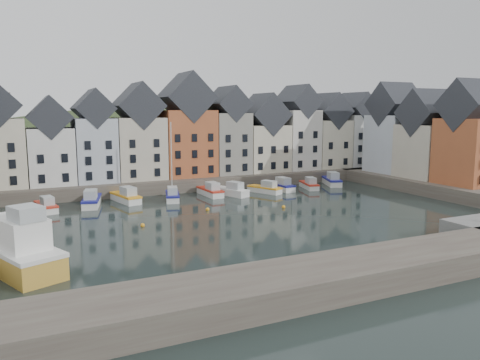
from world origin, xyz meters
TOP-DOWN VIEW (x-y plane):
  - ground at (0.00, 0.00)m, footprint 260.00×260.00m
  - far_quay at (0.00, 30.00)m, footprint 90.00×16.00m
  - right_quay at (37.00, 3.00)m, footprint 14.00×54.00m
  - near_wall at (-10.00, -22.00)m, footprint 50.00×6.00m
  - hillside at (0.02, 56.00)m, footprint 153.60×70.40m
  - far_terrace at (3.21, 28.00)m, footprint 72.37×8.16m
  - right_terrace at (36.00, 8.07)m, footprint 8.30×24.25m
  - mooring_buoys at (-4.00, 5.33)m, footprint 20.50×5.50m
  - boat_a at (-23.49, 16.75)m, footprint 2.89×6.22m
  - boat_b at (-17.57, 17.68)m, footprint 3.72×7.26m
  - boat_c at (-12.61, 18.39)m, footprint 3.46×7.09m
  - boat_d at (-6.11, 16.87)m, footprint 3.49×6.45m
  - boat_e at (0.45, 17.99)m, footprint 2.26×6.51m
  - boat_f at (3.51, 16.76)m, footprint 4.16×6.73m
  - boat_g at (9.48, 16.56)m, footprint 4.09×6.17m
  - boat_h at (12.96, 17.71)m, footprint 2.49×6.63m
  - boat_i at (18.25, 17.03)m, footprint 3.29×6.14m
  - boat_j at (24.13, 18.64)m, footprint 4.59×7.29m
  - large_vessel at (-27.42, -6.50)m, footprint 8.82×14.24m

SIDE VIEW (x-z plane):
  - hillside at x=0.02m, z-range -49.96..14.04m
  - ground at x=0.00m, z-range 0.00..0.00m
  - mooring_buoys at x=-4.00m, z-range -0.10..0.40m
  - boat_i at x=18.25m, z-range -0.46..1.80m
  - boat_g at x=9.48m, z-range -0.46..1.82m
  - boat_a at x=-23.49m, z-range -0.46..1.83m
  - boat_e at x=0.45m, z-range -0.50..1.97m
  - boat_f at x=3.51m, z-range -0.50..1.97m
  - boat_h at x=12.96m, z-range -0.50..1.99m
  - boat_d at x=-6.11m, z-range -5.12..6.65m
  - boat_c at x=-12.61m, z-range -0.53..2.08m
  - boat_b at x=-17.57m, z-range -0.54..2.13m
  - boat_j at x=24.13m, z-range -0.54..2.14m
  - far_quay at x=0.00m, z-range 0.00..2.00m
  - right_quay at x=37.00m, z-range 0.00..2.00m
  - near_wall at x=-10.00m, z-range 0.00..2.00m
  - large_vessel at x=-27.42m, z-range -1.91..5.30m
  - far_terrace at x=3.21m, z-range -0.01..17.76m
  - right_terrace at x=36.00m, z-range 0.73..17.10m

